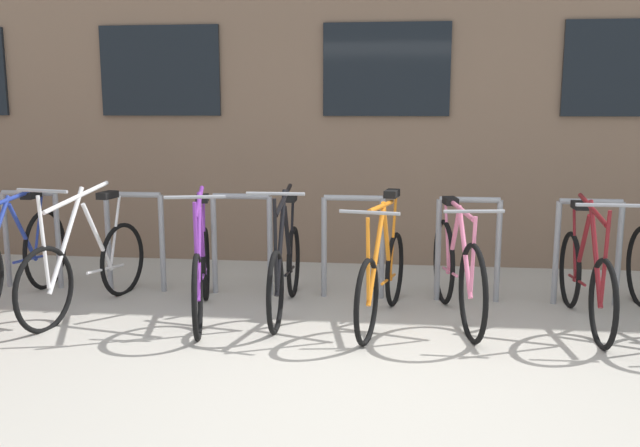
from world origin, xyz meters
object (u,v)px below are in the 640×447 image
(bicycle_orange, at_px, (382,276))
(bicycle_black, at_px, (285,268))
(bicycle_maroon, at_px, (585,278))
(bicycle_blue, at_px, (13,258))
(bicycle_pink, at_px, (457,271))
(bicycle_purple, at_px, (202,271))
(bicycle_white, at_px, (87,266))

(bicycle_orange, relative_size, bicycle_black, 0.99)
(bicycle_black, bearing_deg, bicycle_maroon, -1.43)
(bicycle_blue, distance_m, bicycle_black, 2.36)
(bicycle_pink, xyz_separation_m, bicycle_orange, (-0.59, -0.13, -0.03))
(bicycle_blue, height_order, bicycle_pink, bicycle_blue)
(bicycle_maroon, xyz_separation_m, bicycle_black, (-2.38, 0.06, -0.00))
(bicycle_purple, xyz_separation_m, bicycle_black, (0.65, 0.20, -0.00))
(bicycle_maroon, distance_m, bicycle_purple, 3.04)
(bicycle_blue, bearing_deg, bicycle_purple, -5.18)
(bicycle_black, bearing_deg, bicycle_white, -174.37)
(bicycle_pink, height_order, bicycle_black, bicycle_black)
(bicycle_white, height_order, bicycle_pink, bicycle_white)
(bicycle_pink, height_order, bicycle_orange, bicycle_orange)
(bicycle_purple, height_order, bicycle_black, bicycle_black)
(bicycle_pink, bearing_deg, bicycle_blue, 179.97)
(bicycle_purple, height_order, bicycle_blue, bicycle_purple)
(bicycle_blue, bearing_deg, bicycle_pink, -0.03)
(bicycle_maroon, height_order, bicycle_pink, bicycle_maroon)
(bicycle_maroon, relative_size, bicycle_blue, 0.91)
(bicycle_pink, bearing_deg, bicycle_orange, -167.50)
(bicycle_maroon, relative_size, bicycle_white, 0.98)
(bicycle_white, distance_m, bicycle_pink, 3.04)
(bicycle_purple, xyz_separation_m, bicycle_pink, (2.05, 0.15, 0.02))
(bicycle_orange, bearing_deg, bicycle_maroon, 4.15)
(bicycle_orange, height_order, bicycle_black, bicycle_black)
(bicycle_blue, distance_m, bicycle_orange, 3.17)
(bicycle_blue, height_order, bicycle_white, bicycle_white)
(bicycle_maroon, relative_size, bicycle_orange, 1.02)
(bicycle_maroon, xyz_separation_m, bicycle_blue, (-4.74, 0.02, 0.03))
(bicycle_blue, bearing_deg, bicycle_white, -9.57)
(bicycle_maroon, bearing_deg, bicycle_white, -178.54)
(bicycle_pink, relative_size, bicycle_orange, 1.05)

